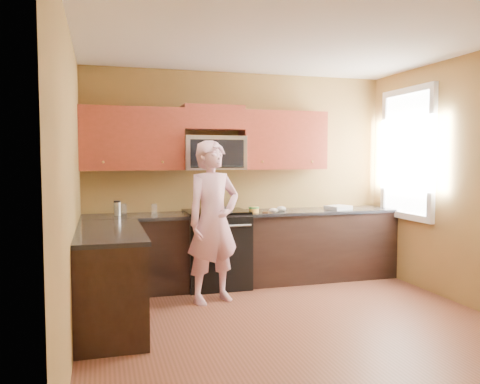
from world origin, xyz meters
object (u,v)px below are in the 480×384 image
object	(u,v)px
butter_tub	(254,213)
stove	(216,249)
travel_mug	(117,215)
frying_pan	(220,213)
woman	(213,222)
microwave	(214,170)

from	to	relation	value
butter_tub	stove	bearing A→B (deg)	167.82
travel_mug	butter_tub	bearing A→B (deg)	-5.48
stove	frying_pan	distance (m)	0.54
woman	travel_mug	bearing A→B (deg)	126.67
microwave	frying_pan	distance (m)	0.63
microwave	woman	size ratio (longest dim) A/B	0.42
woman	microwave	bearing A→B (deg)	57.01
stove	microwave	distance (m)	0.98
microwave	frying_pan	world-z (taller)	microwave
stove	woman	world-z (taller)	woman
woman	stove	bearing A→B (deg)	54.39
microwave	frying_pan	bearing A→B (deg)	-91.04
frying_pan	butter_tub	bearing A→B (deg)	26.56
stove	butter_tub	world-z (taller)	butter_tub
frying_pan	woman	bearing A→B (deg)	-107.37
frying_pan	butter_tub	distance (m)	0.49
microwave	woman	world-z (taller)	woman
woman	travel_mug	xyz separation A→B (m)	(-1.00, 0.67, 0.03)
woman	butter_tub	world-z (taller)	woman
stove	woman	xyz separation A→B (m)	(-0.18, -0.61, 0.42)
stove	frying_pan	size ratio (longest dim) A/B	1.85
stove	woman	bearing A→B (deg)	-106.11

